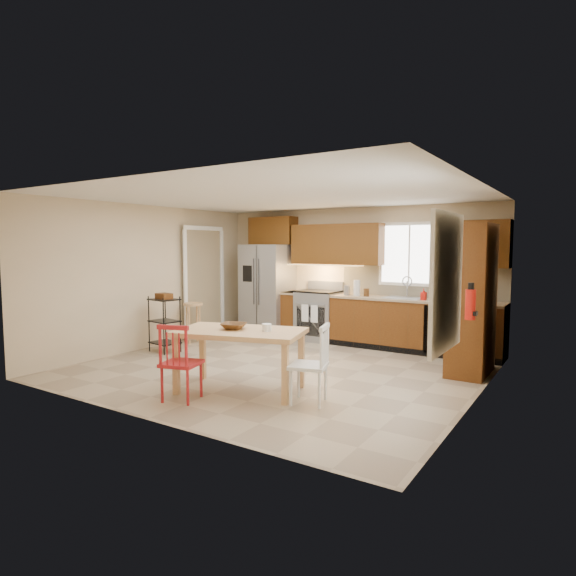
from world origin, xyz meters
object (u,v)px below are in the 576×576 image
at_px(chair_red, 182,362).
at_px(fire_extinguisher, 470,305).
at_px(refrigerator, 268,290).
at_px(table_bowl, 234,330).
at_px(range_stove, 319,316).
at_px(bar_stool, 193,323).
at_px(chair_white, 309,364).
at_px(table_jar, 267,329).
at_px(pantry, 472,299).
at_px(utility_cart, 165,324).
at_px(soap_bottle, 424,294).
at_px(dining_table, 240,361).

bearing_deg(chair_red, fire_extinguisher, 19.52).
height_order(refrigerator, table_bowl, refrigerator).
distance_m(range_stove, bar_stool, 2.36).
height_order(range_stove, chair_white, range_stove).
height_order(chair_red, bar_stool, chair_red).
bearing_deg(table_jar, pantry, 50.51).
relative_size(table_bowl, table_jar, 2.41).
height_order(bar_stool, utility_cart, utility_cart).
distance_m(range_stove, chair_red, 4.04).
bearing_deg(table_jar, bar_stool, 148.69).
bearing_deg(range_stove, refrigerator, -177.01).
relative_size(soap_bottle, pantry, 0.09).
distance_m(table_bowl, table_jar, 0.44).
height_order(pantry, fire_extinguisher, pantry).
relative_size(range_stove, soap_bottle, 4.82).
relative_size(soap_bottle, dining_table, 0.12).
xyz_separation_m(pantry, utility_cart, (-4.67, -1.33, -0.58)).
bearing_deg(dining_table, chair_white, -13.05).
height_order(range_stove, dining_table, range_stove).
height_order(soap_bottle, bar_stool, soap_bottle).
height_order(soap_bottle, chair_red, soap_bottle).
xyz_separation_m(refrigerator, chair_white, (2.86, -3.26, -0.46)).
relative_size(table_jar, utility_cart, 0.14).
xyz_separation_m(fire_extinguisher, utility_cart, (-4.87, -0.28, -0.63)).
xyz_separation_m(range_stove, chair_white, (1.71, -3.32, -0.01)).
distance_m(bar_stool, utility_cart, 0.84).
distance_m(chair_red, bar_stool, 3.37).
xyz_separation_m(table_jar, bar_stool, (-2.92, 1.78, -0.42)).
relative_size(chair_white, table_bowl, 2.90).
relative_size(table_bowl, bar_stool, 0.42).
bearing_deg(chair_white, table_jar, 69.64).
bearing_deg(bar_stool, range_stove, 50.57).
xyz_separation_m(refrigerator, soap_bottle, (3.18, -0.02, 0.09)).
xyz_separation_m(dining_table, bar_stool, (-2.59, 1.87, -0.00)).
bearing_deg(range_stove, table_bowl, -78.84).
bearing_deg(utility_cart, table_bowl, -15.02).
bearing_deg(pantry, chair_red, -130.28).
bearing_deg(range_stove, chair_white, -62.73).
bearing_deg(chair_white, range_stove, 11.21).
bearing_deg(dining_table, table_bowl, 163.94).
height_order(refrigerator, chair_red, refrigerator).
height_order(soap_bottle, dining_table, soap_bottle).
relative_size(pantry, utility_cart, 2.22).
xyz_separation_m(range_stove, bar_stool, (-1.83, -1.49, -0.09)).
bearing_deg(utility_cart, fire_extinguisher, 12.30).
xyz_separation_m(range_stove, dining_table, (0.76, -3.37, -0.09)).
bearing_deg(chair_red, soap_bottle, 51.54).
bearing_deg(utility_cart, table_jar, -9.89).
relative_size(range_stove, table_bowl, 2.95).
distance_m(refrigerator, fire_extinguisher, 4.76).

